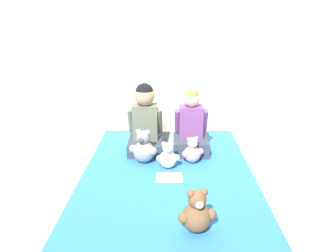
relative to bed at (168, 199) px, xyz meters
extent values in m
plane|color=#B2A899|center=(0.00, 0.00, -0.20)|extent=(14.00, 14.00, 0.00)
cube|color=silver|center=(0.00, 1.13, 1.05)|extent=(8.00, 0.06, 2.50)
cube|color=#473828|center=(0.00, 0.00, -0.10)|extent=(1.40, 2.02, 0.21)
cube|color=silver|center=(0.00, 0.00, 0.09)|extent=(1.37, 1.98, 0.17)
cube|color=#337FC6|center=(0.00, 0.00, 0.19)|extent=(1.39, 2.00, 0.03)
cube|color=#384251|center=(-0.21, 0.46, 0.27)|extent=(0.32, 0.31, 0.12)
cube|color=slate|center=(-0.21, 0.51, 0.49)|extent=(0.23, 0.14, 0.33)
sphere|color=tan|center=(-0.21, 0.51, 0.74)|extent=(0.18, 0.18, 0.18)
sphere|color=black|center=(-0.21, 0.51, 0.77)|extent=(0.16, 0.16, 0.16)
cylinder|color=slate|center=(-0.34, 0.51, 0.50)|extent=(0.06, 0.14, 0.27)
cylinder|color=slate|center=(-0.08, 0.51, 0.50)|extent=(0.06, 0.14, 0.27)
cube|color=#384251|center=(0.21, 0.46, 0.28)|extent=(0.32, 0.32, 0.14)
cube|color=#7F4789|center=(0.21, 0.51, 0.50)|extent=(0.22, 0.15, 0.29)
sphere|color=beige|center=(0.21, 0.51, 0.71)|extent=(0.15, 0.15, 0.15)
sphere|color=#A37A42|center=(0.21, 0.51, 0.74)|extent=(0.13, 0.13, 0.13)
cylinder|color=#7F4789|center=(0.09, 0.51, 0.51)|extent=(0.06, 0.13, 0.24)
cylinder|color=#7F4789|center=(0.34, 0.51, 0.51)|extent=(0.06, 0.13, 0.24)
sphere|color=#939399|center=(-0.21, 0.27, 0.30)|extent=(0.19, 0.19, 0.19)
sphere|color=#939399|center=(-0.21, 0.27, 0.44)|extent=(0.12, 0.12, 0.12)
sphere|color=#4C4742|center=(-0.22, 0.22, 0.43)|extent=(0.05, 0.05, 0.05)
sphere|color=#939399|center=(-0.25, 0.28, 0.49)|extent=(0.05, 0.05, 0.05)
sphere|color=#939399|center=(-0.17, 0.26, 0.49)|extent=(0.05, 0.05, 0.05)
sphere|color=#939399|center=(-0.30, 0.27, 0.33)|extent=(0.07, 0.07, 0.07)
sphere|color=#939399|center=(-0.13, 0.23, 0.33)|extent=(0.07, 0.07, 0.07)
sphere|color=#DBA3B2|center=(0.21, 0.27, 0.28)|extent=(0.15, 0.15, 0.15)
sphere|color=#DBA3B2|center=(0.21, 0.27, 0.39)|extent=(0.09, 0.09, 0.09)
sphere|color=beige|center=(0.23, 0.23, 0.39)|extent=(0.04, 0.04, 0.04)
sphere|color=#DBA3B2|center=(0.18, 0.25, 0.43)|extent=(0.04, 0.04, 0.04)
sphere|color=#DBA3B2|center=(0.24, 0.28, 0.43)|extent=(0.04, 0.04, 0.04)
sphere|color=#DBA3B2|center=(0.15, 0.23, 0.30)|extent=(0.06, 0.06, 0.06)
sphere|color=#DBA3B2|center=(0.28, 0.28, 0.30)|extent=(0.06, 0.06, 0.06)
sphere|color=silver|center=(0.00, 0.17, 0.28)|extent=(0.15, 0.15, 0.15)
sphere|color=silver|center=(0.00, 0.17, 0.39)|extent=(0.09, 0.09, 0.09)
sphere|color=beige|center=(0.01, 0.13, 0.38)|extent=(0.04, 0.04, 0.04)
sphere|color=silver|center=(-0.03, 0.16, 0.43)|extent=(0.04, 0.04, 0.04)
sphere|color=silver|center=(0.03, 0.17, 0.43)|extent=(0.04, 0.04, 0.04)
sphere|color=silver|center=(-0.07, 0.14, 0.30)|extent=(0.06, 0.06, 0.06)
sphere|color=silver|center=(0.07, 0.16, 0.30)|extent=(0.06, 0.06, 0.06)
sphere|color=brown|center=(0.18, -0.61, 0.30)|extent=(0.18, 0.18, 0.18)
sphere|color=brown|center=(0.18, -0.61, 0.42)|extent=(0.11, 0.11, 0.11)
sphere|color=beige|center=(0.18, -0.66, 0.42)|extent=(0.05, 0.05, 0.05)
sphere|color=brown|center=(0.14, -0.62, 0.47)|extent=(0.05, 0.05, 0.05)
sphere|color=brown|center=(0.21, -0.60, 0.47)|extent=(0.05, 0.05, 0.05)
sphere|color=brown|center=(0.10, -0.65, 0.32)|extent=(0.07, 0.07, 0.07)
sphere|color=brown|center=(0.26, -0.61, 0.32)|extent=(0.07, 0.07, 0.07)
cube|color=beige|center=(0.00, 0.84, 0.26)|extent=(0.58, 0.28, 0.11)
cube|color=white|center=(0.01, -0.01, 0.21)|extent=(0.21, 0.15, 0.00)
camera|label=1|loc=(0.01, -2.09, 1.44)|focal=32.00mm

